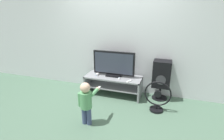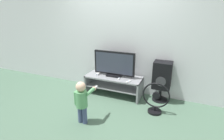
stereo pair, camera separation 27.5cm
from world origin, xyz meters
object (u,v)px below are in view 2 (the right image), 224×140
television (114,64)px  child (82,99)px  remote_primary (128,82)px  game_console (98,74)px  remote_secondary (119,78)px  floor_fan (156,100)px  speaker_tower (162,76)px

television → child: size_ratio=1.23×
remote_primary → child: size_ratio=0.17×
child → television: bearing=85.9°
television → game_console: (-0.37, -0.04, -0.26)m
television → remote_secondary: bearing=-35.0°
game_console → child: bearing=-76.3°
game_console → remote_primary: game_console is taller
child → floor_fan: bearing=35.8°
remote_primary → child: 1.11m
floor_fan → remote_primary: bearing=160.4°
game_console → remote_secondary: size_ratio=1.32×
child → floor_fan: (1.09, 0.78, -0.18)m
game_console → remote_secondary: 0.53m
remote_secondary → speaker_tower: (0.87, 0.22, 0.10)m
remote_secondary → floor_fan: 0.92m
game_console → child: child is taller
remote_secondary → speaker_tower: bearing=14.2°
remote_primary → speaker_tower: 0.71m
child → floor_fan: size_ratio=1.25×
floor_fan → remote_secondary: bearing=159.8°
game_console → floor_fan: bearing=-15.5°
child → floor_fan: child is taller
speaker_tower → floor_fan: (-0.02, -0.53, -0.28)m
television → child: 1.24m
remote_primary → speaker_tower: speaker_tower is taller
game_console → speaker_tower: size_ratio=0.20×
remote_primary → remote_secondary: (-0.24, 0.10, 0.00)m
child → remote_primary: bearing=64.0°
television → remote_secondary: television is taller
game_console → floor_fan: floor_fan is taller
remote_secondary → floor_fan: floor_fan is taller
child → speaker_tower: bearing=49.9°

